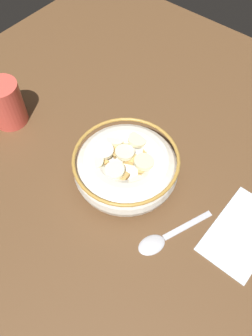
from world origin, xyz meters
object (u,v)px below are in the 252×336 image
object	(u,v)px
spoon	(160,240)
coffee_mug	(5,104)
cereal_bowl	(126,167)
folded_napkin	(242,232)

from	to	relation	value
spoon	coffee_mug	world-z (taller)	coffee_mug
cereal_bowl	folded_napkin	xyz separation A→B (cm)	(-3.68, 21.25, -3.18)
cereal_bowl	spoon	bearing A→B (deg)	63.56
cereal_bowl	coffee_mug	bearing A→B (deg)	-81.39
spoon	coffee_mug	xyz separation A→B (cm)	(-1.84, -38.20, 4.17)
coffee_mug	spoon	bearing A→B (deg)	87.25
spoon	folded_napkin	world-z (taller)	spoon
spoon	coffee_mug	bearing A→B (deg)	-92.75
spoon	folded_napkin	size ratio (longest dim) A/B	0.92
coffee_mug	cereal_bowl	bearing A→B (deg)	98.61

